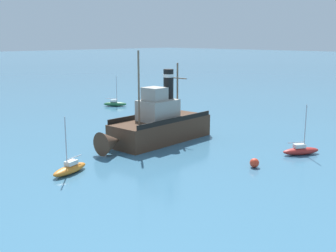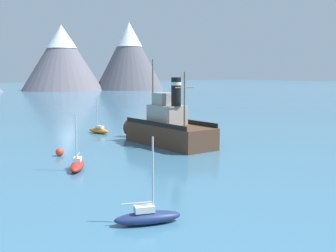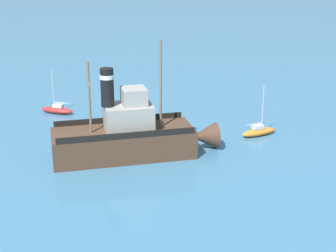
% 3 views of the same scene
% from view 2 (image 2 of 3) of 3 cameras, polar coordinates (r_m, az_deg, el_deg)
% --- Properties ---
extents(ground_plane, '(600.00, 600.00, 0.00)m').
position_cam_2_polar(ground_plane, '(49.23, -0.18, -2.48)').
color(ground_plane, teal).
extents(old_tugboat, '(5.01, 14.55, 9.90)m').
position_cam_2_polar(old_tugboat, '(48.86, -0.22, -0.38)').
color(old_tugboat, '#4C3323').
rests_on(old_tugboat, ground).
extents(sailboat_red, '(2.87, 3.84, 4.90)m').
position_cam_2_polar(sailboat_red, '(37.25, -12.19, -5.19)').
color(sailboat_red, '#B22823').
rests_on(sailboat_red, ground).
extents(sailboat_orange, '(2.14, 3.96, 4.90)m').
position_cam_2_polar(sailboat_orange, '(58.72, -9.35, -0.56)').
color(sailboat_orange, orange).
rests_on(sailboat_orange, ground).
extents(sailboat_navy, '(3.95, 2.20, 4.90)m').
position_cam_2_polar(sailboat_navy, '(23.93, -2.78, -12.14)').
color(sailboat_navy, navy).
rests_on(sailboat_navy, ground).
extents(mooring_buoy, '(0.82, 0.82, 0.82)m').
position_cam_2_polar(mooring_buoy, '(43.71, -14.46, -3.43)').
color(mooring_buoy, red).
rests_on(mooring_buoy, ground).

